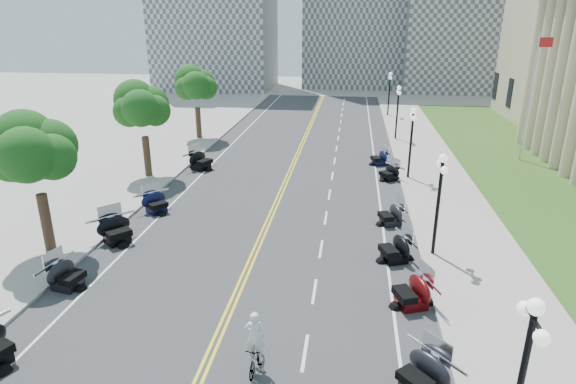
{
  "coord_description": "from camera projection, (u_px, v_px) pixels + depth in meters",
  "views": [
    {
      "loc": [
        4.44,
        -17.63,
        10.79
      ],
      "look_at": [
        1.19,
        6.62,
        2.0
      ],
      "focal_mm": 30.0,
      "sensor_mm": 36.0,
      "label": 1
    }
  ],
  "objects": [
    {
      "name": "centerline_yellow_b",
      "position": [
        278.0,
        203.0,
        29.96
      ],
      "size": [
        0.12,
        90.0,
        0.0
      ],
      "primitive_type": "cube",
      "color": "yellow",
      "rests_on": "road"
    },
    {
      "name": "motorcycle_n_6",
      "position": [
        395.0,
        247.0,
        22.59
      ],
      "size": [
        2.59,
        2.59,
        1.41
      ],
      "primitive_type": null,
      "rotation": [
        0.0,
        0.0,
        -1.2
      ],
      "color": "black",
      "rests_on": "road"
    },
    {
      "name": "ground",
      "position": [
        240.0,
        286.0,
        20.65
      ],
      "size": [
        160.0,
        160.0,
        0.0
      ],
      "primitive_type": "plane",
      "color": "gray"
    },
    {
      "name": "lane_dash_19",
      "position": [
        344.0,
        99.0,
        68.75
      ],
      "size": [
        0.12,
        2.0,
        0.0
      ],
      "primitive_type": "cube",
      "color": "white",
      "rests_on": "road"
    },
    {
      "name": "street_lamp_2",
      "position": [
        438.0,
        206.0,
        22.42
      ],
      "size": [
        0.5,
        1.2,
        4.9
      ],
      "primitive_type": null,
      "color": "black",
      "rests_on": "sidewalk_north"
    },
    {
      "name": "cyclist_rider",
      "position": [
        254.0,
        319.0,
        15.12
      ],
      "size": [
        0.66,
        0.43,
        1.81
      ],
      "primitive_type": "imported",
      "rotation": [
        0.0,
        0.0,
        3.14
      ],
      "color": "silver",
      "rests_on": "bicycle"
    },
    {
      "name": "lane_dash_17",
      "position": [
        343.0,
        109.0,
        61.28
      ],
      "size": [
        0.12,
        2.0,
        0.0
      ],
      "primitive_type": "cube",
      "color": "white",
      "rests_on": "road"
    },
    {
      "name": "street_lamp_3",
      "position": [
        411.0,
        144.0,
        33.62
      ],
      "size": [
        0.5,
        1.2,
        4.9
      ],
      "primitive_type": null,
      "color": "black",
      "rests_on": "sidewalk_north"
    },
    {
      "name": "motorcycle_s_9",
      "position": [
        201.0,
        159.0,
        36.49
      ],
      "size": [
        2.92,
        2.92,
        1.56
      ],
      "primitive_type": null,
      "rotation": [
        0.0,
        0.0,
        1.16
      ],
      "color": "black",
      "rests_on": "road"
    },
    {
      "name": "motorcycle_s_6",
      "position": [
        116.0,
        229.0,
        24.45
      ],
      "size": [
        3.08,
        3.08,
        1.53
      ],
      "primitive_type": null,
      "rotation": [
        0.0,
        0.0,
        0.83
      ],
      "color": "black",
      "rests_on": "road"
    },
    {
      "name": "lane_dash_10",
      "position": [
        332.0,
        176.0,
        35.17
      ],
      "size": [
        0.12,
        2.0,
        0.0
      ],
      "primitive_type": "cube",
      "color": "white",
      "rests_on": "road"
    },
    {
      "name": "road",
      "position": [
        276.0,
        203.0,
        29.97
      ],
      "size": [
        16.0,
        90.0,
        0.01
      ],
      "primitive_type": "cube",
      "color": "#333335",
      "rests_on": "ground"
    },
    {
      "name": "lane_dash_11",
      "position": [
        335.0,
        161.0,
        38.9
      ],
      "size": [
        0.12,
        2.0,
        0.0
      ],
      "primitive_type": "cube",
      "color": "white",
      "rests_on": "road"
    },
    {
      "name": "motorcycle_s_5",
      "position": [
        66.0,
        274.0,
        20.31
      ],
      "size": [
        2.25,
        2.25,
        1.35
      ],
      "primitive_type": null,
      "rotation": [
        0.0,
        0.0,
        1.39
      ],
      "color": "black",
      "rests_on": "road"
    },
    {
      "name": "lane_dash_6",
      "position": [
        314.0,
        291.0,
        20.24
      ],
      "size": [
        0.12,
        2.0,
        0.0
      ],
      "primitive_type": "cube",
      "color": "white",
      "rests_on": "road"
    },
    {
      "name": "motorcycle_n_10",
      "position": [
        380.0,
        157.0,
        37.65
      ],
      "size": [
        2.32,
        2.32,
        1.3
      ],
      "primitive_type": null,
      "rotation": [
        0.0,
        0.0,
        -1.27
      ],
      "color": "black",
      "rests_on": "road"
    },
    {
      "name": "lane_dash_14",
      "position": [
        339.0,
        129.0,
        50.09
      ],
      "size": [
        0.12,
        2.0,
        0.0
      ],
      "primitive_type": "cube",
      "color": "white",
      "rests_on": "road"
    },
    {
      "name": "motorcycle_s_7",
      "position": [
        156.0,
        202.0,
        28.34
      ],
      "size": [
        2.71,
        2.71,
        1.35
      ],
      "primitive_type": null,
      "rotation": [
        0.0,
        0.0,
        0.84
      ],
      "color": "black",
      "rests_on": "road"
    },
    {
      "name": "lane_dash_15",
      "position": [
        341.0,
        122.0,
        53.82
      ],
      "size": [
        0.12,
        2.0,
        0.0
      ],
      "primitive_type": "cube",
      "color": "white",
      "rests_on": "road"
    },
    {
      "name": "lane_dash_16",
      "position": [
        342.0,
        115.0,
        57.55
      ],
      "size": [
        0.12,
        2.0,
        0.0
      ],
      "primitive_type": "cube",
      "color": "white",
      "rests_on": "road"
    },
    {
      "name": "lane_dash_9",
      "position": [
        329.0,
        194.0,
        31.44
      ],
      "size": [
        0.12,
        2.0,
        0.0
      ],
      "primitive_type": "cube",
      "color": "white",
      "rests_on": "road"
    },
    {
      "name": "distant_block_a",
      "position": [
        215.0,
        5.0,
        76.34
      ],
      "size": [
        18.0,
        14.0,
        26.0
      ],
      "primitive_type": "cube",
      "color": "gray",
      "rests_on": "ground"
    },
    {
      "name": "sidewalk_south",
      "position": [
        117.0,
        194.0,
        31.27
      ],
      "size": [
        5.0,
        90.0,
        0.15
      ],
      "primitive_type": "cube",
      "color": "#9E9991",
      "rests_on": "ground"
    },
    {
      "name": "lane_dash_8",
      "position": [
        326.0,
        218.0,
        27.71
      ],
      "size": [
        0.12,
        2.0,
        0.0
      ],
      "primitive_type": "cube",
      "color": "white",
      "rests_on": "road"
    },
    {
      "name": "street_lamp_4",
      "position": [
        397.0,
        113.0,
        44.81
      ],
      "size": [
        0.5,
        1.2,
        4.9
      ],
      "primitive_type": null,
      "color": "black",
      "rests_on": "sidewalk_north"
    },
    {
      "name": "lawn",
      "position": [
        529.0,
        175.0,
        35.23
      ],
      "size": [
        9.0,
        60.0,
        0.1
      ],
      "primitive_type": "cube",
      "color": "#356023",
      "rests_on": "ground"
    },
    {
      "name": "motorcycle_n_9",
      "position": [
        389.0,
        172.0,
        34.06
      ],
      "size": [
        2.49,
        2.49,
        1.25
      ],
      "primitive_type": null,
      "rotation": [
        0.0,
        0.0,
        -0.94
      ],
      "color": "black",
      "rests_on": "road"
    },
    {
      "name": "lane_dash_5",
      "position": [
        305.0,
        352.0,
        16.51
      ],
      "size": [
        0.12,
        2.0,
        0.0
      ],
      "primitive_type": "cube",
      "color": "white",
      "rests_on": "road"
    },
    {
      "name": "centerline_yellow_a",
      "position": [
        274.0,
        203.0,
        29.99
      ],
      "size": [
        0.12,
        90.0,
        0.0
      ],
      "primitive_type": "cube",
      "color": "yellow",
      "rests_on": "road"
    },
    {
      "name": "motorcycle_n_7",
      "position": [
        391.0,
        214.0,
        26.63
      ],
      "size": [
        2.39,
        2.39,
        1.31
      ],
      "primitive_type": null,
      "rotation": [
        0.0,
        0.0,
        -1.22
      ],
      "color": "black",
      "rests_on": "road"
    },
    {
      "name": "motorcycle_n_4",
      "position": [
        423.0,
        372.0,
        14.6
      ],
      "size": [
        2.8,
        2.8,
        1.39
      ],
      "primitive_type": null,
      "rotation": [
        0.0,
        0.0,
        -0.83
      ],
      "color": "black",
      "rests_on": "road"
    },
    {
      "name": "edge_line_north",
      "position": [
        380.0,
        208.0,
        29.17
      ],
      "size": [
        0.12,
        90.0,
        0.0
      ],
      "primitive_type": "cube",
      "color": "white",
      "rests_on": "road"
    },
    {
      "name": "flagpole",
      "position": [
        529.0,
        99.0,
        37.22
      ],
      "size": [
        1.1,
        0.2,
        10.0
      ],
      "primitive_type": null,
      "color": "silver",
      "rests_on": "ground"
    },
    {
      "name": "lane_dash_7",
      "position": [
        321.0,
        249.0,
        23.98
      ],
      "size": [
        0.12,
        2.0,
        0.0
      ],
      "primitive_type": "cube",
      "color": "white",
      "rests_on": "road"
    },
    {
      "name": "tree_3",
      "position": [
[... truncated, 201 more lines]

